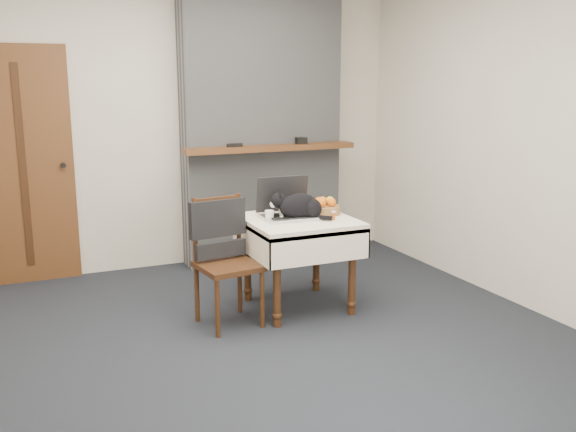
% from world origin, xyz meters
% --- Properties ---
extents(ground, '(4.50, 4.50, 0.00)m').
position_xyz_m(ground, '(0.00, 0.00, 0.00)').
color(ground, black).
rests_on(ground, ground).
extents(room_shell, '(4.52, 4.01, 2.61)m').
position_xyz_m(room_shell, '(0.00, 0.46, 1.76)').
color(room_shell, beige).
rests_on(room_shell, ground).
extents(door, '(0.82, 0.10, 2.00)m').
position_xyz_m(door, '(-1.20, 1.97, 1.00)').
color(door, brown).
rests_on(door, ground).
extents(chimney, '(1.62, 0.48, 2.60)m').
position_xyz_m(chimney, '(0.90, 1.85, 1.30)').
color(chimney, gray).
rests_on(chimney, ground).
extents(side_table, '(0.78, 0.78, 0.70)m').
position_xyz_m(side_table, '(0.65, 0.46, 0.59)').
color(side_table, '#351D0E').
rests_on(side_table, ground).
extents(laptop, '(0.42, 0.36, 0.30)m').
position_xyz_m(laptop, '(0.58, 0.53, 0.78)').
color(laptop, '#B7B7BC').
rests_on(laptop, side_table).
extents(cat, '(0.42, 0.31, 0.22)m').
position_xyz_m(cat, '(0.64, 0.43, 0.80)').
color(cat, black).
rests_on(cat, side_table).
extents(cream_jar, '(0.07, 0.07, 0.08)m').
position_xyz_m(cream_jar, '(0.42, 0.46, 0.74)').
color(cream_jar, white).
rests_on(cream_jar, side_table).
extents(pill_bottle, '(0.03, 0.03, 0.07)m').
position_xyz_m(pill_bottle, '(0.86, 0.30, 0.73)').
color(pill_bottle, '#A94E14').
rests_on(pill_bottle, side_table).
extents(fruit_basket, '(0.23, 0.23, 0.13)m').
position_xyz_m(fruit_basket, '(0.90, 0.51, 0.75)').
color(fruit_basket, olive).
rests_on(fruit_basket, side_table).
extents(desk_clutter, '(0.13, 0.05, 0.01)m').
position_xyz_m(desk_clutter, '(0.83, 0.51, 0.70)').
color(desk_clutter, black).
rests_on(desk_clutter, side_table).
extents(chair, '(0.46, 0.45, 0.91)m').
position_xyz_m(chair, '(0.04, 0.43, 0.58)').
color(chair, '#351D0E').
rests_on(chair, ground).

